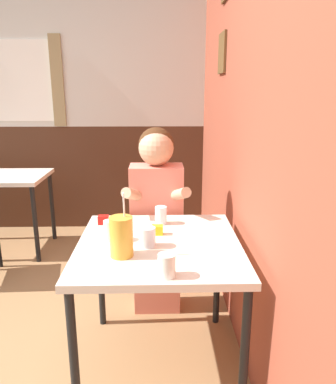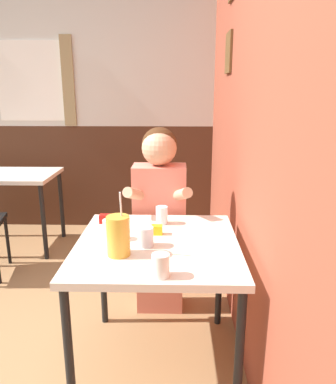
% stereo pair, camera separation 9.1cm
% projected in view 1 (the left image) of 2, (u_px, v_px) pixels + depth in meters
% --- Properties ---
extents(brick_wall_right, '(0.08, 4.57, 2.70)m').
position_uv_depth(brick_wall_right, '(230.00, 107.00, 2.59)').
color(brick_wall_right, brown).
rests_on(brick_wall_right, ground_plane).
extents(back_wall, '(5.95, 0.09, 2.70)m').
position_uv_depth(back_wall, '(59.00, 101.00, 3.82)').
color(back_wall, silver).
rests_on(back_wall, ground_plane).
extents(main_table, '(0.82, 0.85, 0.73)m').
position_uv_depth(main_table, '(159.00, 256.00, 1.90)').
color(main_table, beige).
rests_on(main_table, ground_plane).
extents(background_table, '(0.82, 0.60, 0.73)m').
position_uv_depth(background_table, '(0.00, 185.00, 3.39)').
color(background_table, beige).
rests_on(background_table, ground_plane).
extents(person_seated, '(0.42, 0.42, 1.24)m').
position_uv_depth(person_seated, '(157.00, 215.00, 2.45)').
color(person_seated, '#EA7F6B').
rests_on(person_seated, ground_plane).
extents(cocktail_pitcher, '(0.11, 0.11, 0.31)m').
position_uv_depth(cocktail_pitcher, '(121.00, 237.00, 1.71)').
color(cocktail_pitcher, gold).
rests_on(cocktail_pitcher, main_table).
extents(glass_near_pitcher, '(0.07, 0.07, 0.10)m').
position_uv_depth(glass_near_pitcher, '(161.00, 215.00, 2.14)').
color(glass_near_pitcher, silver).
rests_on(glass_near_pitcher, main_table).
extents(glass_center, '(0.07, 0.07, 0.10)m').
position_uv_depth(glass_center, '(167.00, 265.00, 1.53)').
color(glass_center, silver).
rests_on(glass_center, main_table).
extents(glass_far_side, '(0.07, 0.07, 0.11)m').
position_uv_depth(glass_far_side, '(110.00, 231.00, 1.90)').
color(glass_far_side, silver).
rests_on(glass_far_side, main_table).
extents(glass_by_brick, '(0.08, 0.08, 0.10)m').
position_uv_depth(glass_by_brick, '(148.00, 237.00, 1.82)').
color(glass_by_brick, silver).
rests_on(glass_by_brick, main_table).
extents(condiment_ketchup, '(0.06, 0.04, 0.05)m').
position_uv_depth(condiment_ketchup, '(103.00, 220.00, 2.14)').
color(condiment_ketchup, '#B7140F').
rests_on(condiment_ketchup, main_table).
extents(condiment_mustard, '(0.06, 0.04, 0.05)m').
position_uv_depth(condiment_mustard, '(157.00, 230.00, 1.98)').
color(condiment_mustard, yellow).
rests_on(condiment_mustard, main_table).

